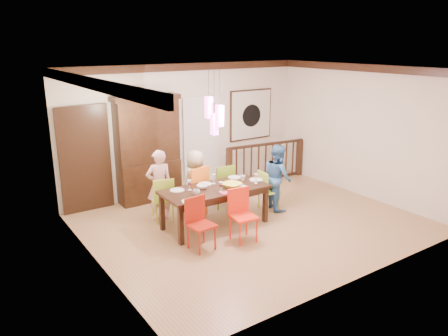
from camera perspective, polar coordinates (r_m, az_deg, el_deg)
floor at (r=8.50m, az=3.83°, el=-7.14°), size 6.00×6.00×0.00m
ceiling at (r=7.82m, az=4.24°, el=12.76°), size 6.00×6.00×0.00m
wall_back at (r=10.07m, az=-4.80°, el=5.21°), size 6.00×0.00×6.00m
wall_left at (r=6.68m, az=-16.71°, el=-1.17°), size 0.00×5.00×5.00m
wall_right at (r=10.13m, az=17.57°, el=4.57°), size 0.00×5.00×5.00m
crown_molding at (r=7.82m, az=4.23°, el=12.18°), size 6.00×5.00×0.16m
panel_door at (r=9.21m, az=-17.68°, el=0.89°), size 1.04×0.07×2.24m
white_doorway at (r=10.30m, az=-2.95°, el=3.22°), size 0.97×0.05×2.22m
painting at (r=11.00m, az=3.54°, el=6.96°), size 1.25×0.06×1.25m
pendant_cluster at (r=7.76m, az=-1.28°, el=6.88°), size 0.27×0.21×1.14m
dining_table at (r=8.12m, az=-1.22°, el=-3.23°), size 2.00×0.94×0.75m
chair_far_left at (r=8.50m, az=-8.08°, el=-3.60°), size 0.48×0.48×0.88m
chair_far_mid at (r=8.72m, az=-4.03°, el=-2.44°), size 0.53×0.53×1.02m
chair_far_right at (r=9.11m, az=-0.35°, el=-1.90°), size 0.45×0.45×0.93m
chair_near_left at (r=7.28m, az=-2.97°, el=-6.93°), size 0.43×0.43×0.89m
chair_near_mid at (r=7.57m, az=2.58°, el=-5.82°), size 0.46×0.46×0.92m
chair_end_right at (r=9.02m, az=5.95°, el=-2.56°), size 0.41×0.41×0.83m
china_hutch at (r=9.48m, az=-9.92°, el=2.47°), size 1.45×0.46×2.29m
balustrade at (r=10.90m, az=5.46°, el=0.91°), size 2.19×0.33×0.96m
person_far_left at (r=8.53m, az=-8.47°, el=-2.19°), size 0.55×0.41×1.39m
person_far_mid at (r=8.85m, az=-3.72°, el=-1.73°), size 0.63×0.42×1.29m
person_end_right at (r=9.03m, az=7.04°, el=-1.20°), size 0.68×0.78×1.36m
serving_bowl at (r=8.12m, az=1.03°, el=-2.25°), size 0.43×0.43×0.08m
small_bowl at (r=8.07m, az=-2.85°, el=-2.46°), size 0.27×0.27×0.07m
cup_left at (r=7.75m, az=-3.62°, el=-3.16°), size 0.16×0.16×0.10m
cup_right at (r=8.51m, az=2.46°, el=-1.33°), size 0.13×0.13×0.10m
plate_far_left at (r=8.00m, az=-6.14°, el=-2.90°), size 0.26×0.26×0.01m
plate_far_mid at (r=8.31m, az=-2.49°, el=-2.08°), size 0.26×0.26×0.01m
plate_far_right at (r=8.70m, az=1.38°, el=-1.22°), size 0.26×0.26×0.01m
plate_near_left at (r=7.44m, az=-4.57°, el=-4.36°), size 0.26×0.26×0.01m
plate_near_mid at (r=8.12m, az=2.24°, el=-2.52°), size 0.26×0.26×0.01m
plate_end_right at (r=8.57m, az=4.18°, el=-1.54°), size 0.26×0.26×0.01m
wine_glass_a at (r=7.98m, az=-4.53°, el=-2.24°), size 0.08×0.08×0.19m
wine_glass_b at (r=8.31m, az=-1.35°, el=-1.45°), size 0.08×0.08×0.19m
wine_glass_c at (r=7.86m, az=-0.42°, el=-2.49°), size 0.08×0.08×0.19m
wine_glass_d at (r=8.35m, az=4.21°, el=-1.38°), size 0.08×0.08×0.19m
napkin at (r=7.82m, az=0.21°, el=-3.27°), size 0.18×0.14×0.01m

